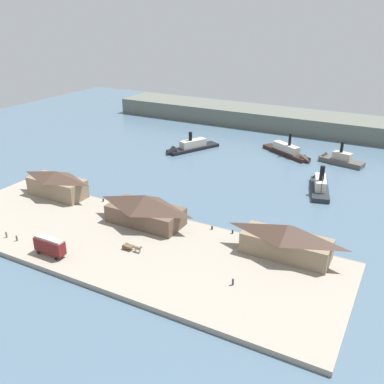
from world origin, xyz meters
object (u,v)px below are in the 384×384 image
object	(u,v)px
pedestrian_walking_east	(233,282)
ferry_moored_west	(187,148)
ferry_shed_west_terminal	(57,183)
ferry_shed_customs_shed	(286,240)
ferry_approaching_west	(290,152)
pedestrian_near_cart	(17,238)
mooring_post_west	(103,200)
ferry_shed_east_terminal	(145,209)
ferry_outer_harbor	(337,159)
mooring_post_center_west	(212,228)
mooring_post_center_east	(119,204)
ferry_near_quay	(320,184)
pedestrian_near_west_shed	(6,235)
mooring_post_east	(233,232)
horse_cart	(132,247)
street_tram	(50,245)

from	to	relation	value
pedestrian_walking_east	ferry_moored_west	distance (m)	96.65
ferry_shed_west_terminal	ferry_shed_customs_shed	bearing A→B (deg)	-0.49
ferry_shed_customs_shed	ferry_approaching_west	bearing A→B (deg)	105.73
ferry_shed_west_terminal	pedestrian_near_cart	size ratio (longest dim) A/B	11.43
mooring_post_west	ferry_shed_east_terminal	bearing A→B (deg)	-16.02
ferry_outer_harbor	mooring_post_center_west	bearing A→B (deg)	-103.58
mooring_post_center_east	ferry_moored_west	xyz separation A→B (m)	(-9.58, 58.58, -0.31)
ferry_shed_west_terminal	mooring_post_center_east	distance (m)	21.44
pedestrian_walking_east	ferry_near_quay	size ratio (longest dim) A/B	0.08
pedestrian_near_west_shed	mooring_post_west	xyz separation A→B (m)	(7.52, 29.13, -0.35)
mooring_post_east	pedestrian_near_west_shed	bearing A→B (deg)	-149.57
mooring_post_center_west	ferry_approaching_west	distance (m)	73.02
horse_cart	ferry_outer_harbor	xyz separation A→B (m)	(30.05, 92.25, -0.59)
street_tram	pedestrian_near_cart	bearing A→B (deg)	175.73
mooring_post_center_east	ferry_moored_west	world-z (taller)	ferry_moored_west
street_tram	pedestrian_near_cart	xyz separation A→B (m)	(-12.52, 0.93, -1.90)
ferry_shed_east_terminal	horse_cart	world-z (taller)	ferry_shed_east_terminal
pedestrian_walking_east	mooring_post_west	distance (m)	55.38
ferry_shed_west_terminal	pedestrian_near_west_shed	size ratio (longest dim) A/B	10.76
pedestrian_walking_east	ferry_outer_harbor	world-z (taller)	ferry_outer_harbor
ferry_shed_west_terminal	ferry_near_quay	bearing A→B (deg)	34.15
ferry_shed_east_terminal	ferry_outer_harbor	bearing A→B (deg)	65.86
pedestrian_near_west_shed	mooring_post_center_west	size ratio (longest dim) A/B	1.94
ferry_shed_customs_shed	mooring_post_east	bearing A→B (deg)	165.34
pedestrian_near_west_shed	mooring_post_west	bearing A→B (deg)	75.52
street_tram	ferry_moored_west	distance (m)	89.70
mooring_post_west	ferry_moored_west	distance (m)	58.87
mooring_post_west	ferry_shed_customs_shed	bearing A→B (deg)	-3.78
ferry_shed_east_terminal	ferry_approaching_west	bearing A→B (deg)	77.84
pedestrian_near_cart	ferry_moored_west	size ratio (longest dim) A/B	0.07
ferry_shed_customs_shed	mooring_post_west	size ratio (longest dim) A/B	23.25
pedestrian_near_cart	ferry_near_quay	xyz separation A→B (m)	(58.33, 73.13, -0.31)
pedestrian_near_cart	ferry_shed_customs_shed	bearing A→B (deg)	22.40
pedestrian_near_west_shed	ferry_approaching_west	xyz separation A→B (m)	(43.57, 101.81, -0.45)
pedestrian_walking_east	street_tram	bearing A→B (deg)	-167.50
ferry_shed_east_terminal	ferry_shed_customs_shed	xyz separation A→B (m)	(38.38, 1.71, -0.07)
ferry_approaching_west	pedestrian_near_west_shed	bearing A→B (deg)	-113.17
ferry_approaching_west	horse_cart	bearing A→B (deg)	-97.24
ferry_shed_customs_shed	pedestrian_near_west_shed	distance (m)	69.94
street_tram	mooring_post_west	size ratio (longest dim) A/B	9.00
horse_cart	ferry_moored_west	xyz separation A→B (m)	(-28.17, 77.92, -0.79)
ferry_moored_west	ferry_near_quay	bearing A→B (deg)	-14.17
mooring_post_east	ferry_outer_harbor	world-z (taller)	ferry_outer_harbor
mooring_post_center_west	ferry_moored_west	world-z (taller)	ferry_moored_west
pedestrian_near_cart	ferry_moored_west	world-z (taller)	ferry_moored_west
ferry_shed_west_terminal	pedestrian_near_cart	world-z (taller)	ferry_shed_west_terminal
pedestrian_walking_east	ferry_approaching_west	world-z (taller)	ferry_approaching_west
ferry_near_quay	ferry_moored_west	size ratio (longest dim) A/B	0.87
mooring_post_east	ferry_near_quay	xyz separation A→B (m)	(12.17, 43.85, -0.01)
street_tram	mooring_post_center_east	xyz separation A→B (m)	(-2.93, 30.21, -2.20)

